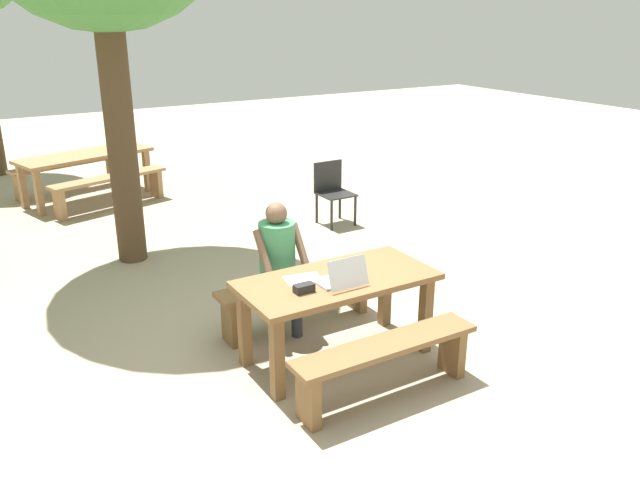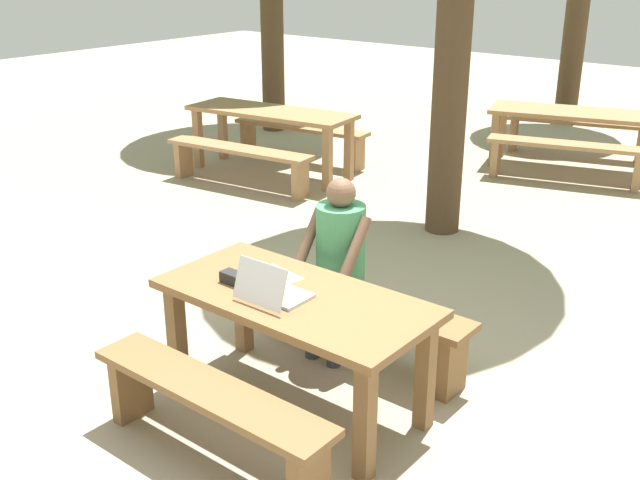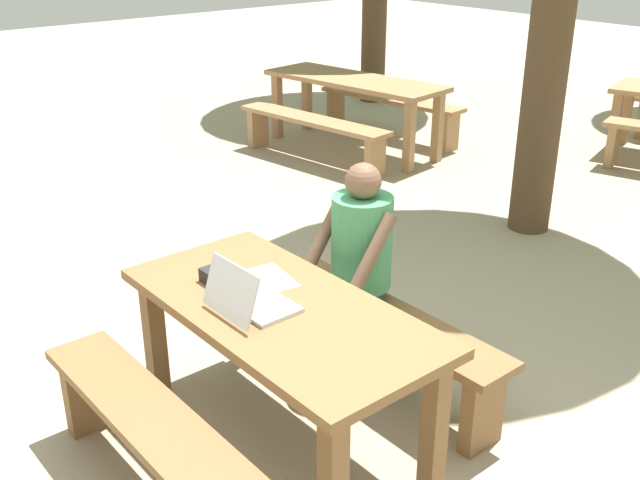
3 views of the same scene
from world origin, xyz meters
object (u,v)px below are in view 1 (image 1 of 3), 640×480
Objects in this scene: small_pouch at (304,288)px; plastic_chair at (333,191)px; laptop at (341,278)px; person_seated at (279,258)px; picnic_table_front at (337,291)px; picnic_table_mid at (85,161)px.

plastic_chair is (2.28, 3.23, -0.32)m from small_pouch.
plastic_chair is at bearing -121.33° from laptop.
small_pouch is 0.78m from person_seated.
picnic_table_front is 6.08m from picnic_table_mid.
picnic_table_mid is at bearing 93.22° from small_pouch.
plastic_chair is (2.10, 2.47, -0.27)m from person_seated.
small_pouch is 0.19× the size of plastic_chair.
laptop is 2.20× the size of small_pouch.
plastic_chair is at bearing 49.64° from person_seated.
picnic_table_front is 0.69m from person_seated.
person_seated is at bearing -79.90° from laptop.
plastic_chair is at bearing -64.11° from picnic_table_mid.
picnic_table_front is 0.77× the size of picnic_table_mid.
small_pouch is at bearing -102.90° from picnic_table_mid.
person_seated is (-0.15, 0.79, -0.07)m from laptop.
small_pouch is at bearing -125.88° from plastic_chair.
person_seated is (0.18, 0.76, -0.04)m from small_pouch.
picnic_table_front is 0.23m from laptop.
laptop is at bearing -109.53° from picnic_table_front.
plastic_chair reaches higher than small_pouch.
picnic_table_front is at bearing -122.08° from plastic_chair.
person_seated is at bearing 106.65° from picnic_table_front.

